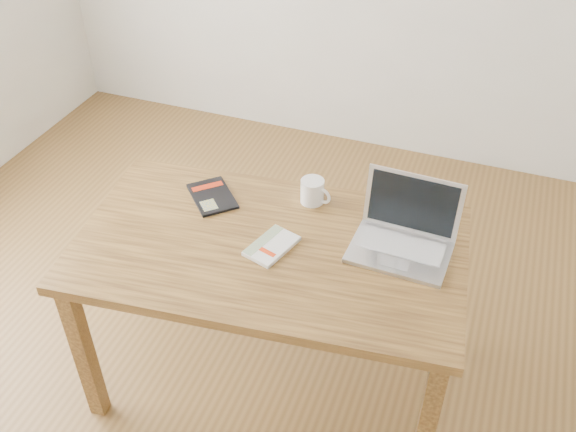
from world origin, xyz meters
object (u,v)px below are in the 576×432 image
(black_guidebook, at_px, (212,196))
(coffee_mug, at_px, (313,191))
(laptop, at_px, (404,234))
(desk, at_px, (270,262))
(white_guidebook, at_px, (272,246))

(black_guidebook, xyz_separation_m, coffee_mug, (0.38, 0.11, 0.05))
(laptop, bearing_deg, coffee_mug, 163.20)
(desk, relative_size, laptop, 4.13)
(white_guidebook, relative_size, laptop, 0.62)
(laptop, bearing_deg, desk, -158.10)
(desk, xyz_separation_m, white_guidebook, (0.01, -0.01, 0.10))
(white_guidebook, bearing_deg, black_guidebook, 165.72)
(desk, distance_m, laptop, 0.50)
(white_guidebook, xyz_separation_m, coffee_mug, (0.05, 0.31, 0.04))
(desk, relative_size, coffee_mug, 11.39)
(black_guidebook, height_order, laptop, laptop)
(desk, xyz_separation_m, coffee_mug, (0.07, 0.30, 0.14))
(desk, distance_m, black_guidebook, 0.38)
(coffee_mug, bearing_deg, white_guidebook, -81.63)
(white_guidebook, height_order, laptop, laptop)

